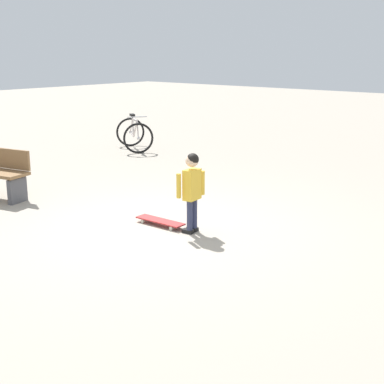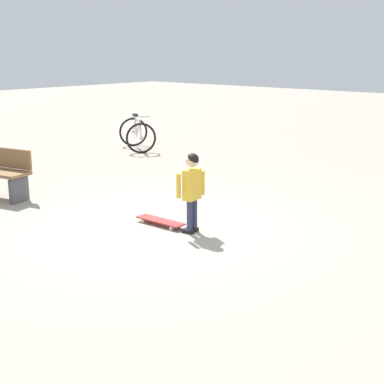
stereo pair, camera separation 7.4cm
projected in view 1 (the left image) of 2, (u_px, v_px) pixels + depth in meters
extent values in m
plane|color=#9E9384|center=(158.00, 227.00, 7.38)|extent=(50.00, 50.00, 0.00)
cylinder|color=#2D3351|center=(190.00, 216.00, 7.07)|extent=(0.08, 0.08, 0.42)
cube|color=black|center=(188.00, 231.00, 7.14)|extent=(0.16, 0.09, 0.05)
cylinder|color=#2D3351|center=(194.00, 214.00, 7.16)|extent=(0.08, 0.08, 0.42)
cube|color=black|center=(192.00, 229.00, 7.23)|extent=(0.16, 0.09, 0.05)
cube|color=gold|center=(192.00, 185.00, 7.01)|extent=(0.16, 0.25, 0.40)
cylinder|color=gold|center=(179.00, 186.00, 6.94)|extent=(0.06, 0.06, 0.32)
cylinder|color=gold|center=(202.00, 183.00, 7.10)|extent=(0.06, 0.06, 0.32)
sphere|color=beige|center=(192.00, 161.00, 6.93)|extent=(0.17, 0.17, 0.17)
sphere|color=black|center=(193.00, 159.00, 6.92)|extent=(0.16, 0.16, 0.16)
cube|color=#B22D2D|center=(160.00, 221.00, 7.45)|extent=(0.75, 0.22, 0.02)
cube|color=#B7B7BC|center=(146.00, 218.00, 7.61)|extent=(0.03, 0.11, 0.02)
cube|color=#B7B7BC|center=(175.00, 225.00, 7.30)|extent=(0.03, 0.11, 0.02)
cylinder|color=beige|center=(142.00, 221.00, 7.56)|extent=(0.06, 0.03, 0.06)
cylinder|color=beige|center=(150.00, 218.00, 7.67)|extent=(0.06, 0.03, 0.06)
cylinder|color=beige|center=(171.00, 228.00, 7.24)|extent=(0.06, 0.03, 0.06)
cylinder|color=beige|center=(178.00, 226.00, 7.36)|extent=(0.06, 0.03, 0.06)
torus|color=black|center=(138.00, 138.00, 12.54)|extent=(0.43, 0.62, 0.71)
torus|color=black|center=(130.00, 132.00, 13.49)|extent=(0.43, 0.62, 0.71)
cylinder|color=#B7B7BC|center=(138.00, 138.00, 12.54)|extent=(0.08, 0.08, 0.06)
cylinder|color=#B7B7BC|center=(130.00, 132.00, 13.49)|extent=(0.08, 0.08, 0.06)
cylinder|color=silver|center=(135.00, 129.00, 12.82)|extent=(0.45, 0.32, 0.48)
cylinder|color=silver|center=(135.00, 119.00, 12.81)|extent=(0.51, 0.35, 0.06)
cylinder|color=silver|center=(133.00, 127.00, 13.09)|extent=(0.14, 0.11, 0.48)
cylinder|color=silver|center=(132.00, 134.00, 13.30)|extent=(0.38, 0.26, 0.08)
cylinder|color=silver|center=(131.00, 125.00, 13.29)|extent=(0.31, 0.22, 0.40)
cylinder|color=silver|center=(138.00, 129.00, 12.54)|extent=(0.13, 0.10, 0.41)
cube|color=black|center=(132.00, 115.00, 13.07)|extent=(0.24, 0.20, 0.05)
cylinder|color=#B7B7BC|center=(137.00, 117.00, 12.51)|extent=(0.27, 0.40, 0.02)
cube|color=#4C4C51|center=(17.00, 191.00, 8.52)|extent=(0.16, 0.36, 0.39)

